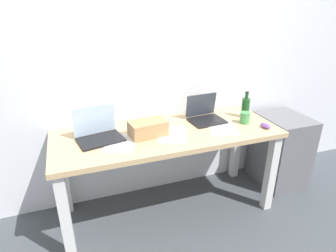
{
  "coord_description": "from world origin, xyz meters",
  "views": [
    {
      "loc": [
        -0.68,
        -1.91,
        1.68
      ],
      "look_at": [
        0.0,
        0.0,
        0.79
      ],
      "focal_mm": 30.68,
      "sensor_mm": 36.0,
      "label": 1
    }
  ],
  "objects": [
    {
      "name": "computer_mouse",
      "position": [
        0.77,
        -0.19,
        0.76
      ],
      "size": [
        0.06,
        0.1,
        0.03
      ],
      "primitive_type": "ellipsoid",
      "rotation": [
        0.0,
        0.0,
        -0.04
      ],
      "color": "#724799",
      "rests_on": "desk"
    },
    {
      "name": "laptop_left",
      "position": [
        -0.52,
        0.06,
        0.8
      ],
      "size": [
        0.35,
        0.29,
        0.24
      ],
      "color": "black",
      "rests_on": "desk"
    },
    {
      "name": "back_wall",
      "position": [
        0.0,
        0.39,
        1.3
      ],
      "size": [
        5.2,
        0.08,
        2.6
      ],
      "primitive_type": "cube",
      "color": "white",
      "rests_on": "ground"
    },
    {
      "name": "paper_sheet_front_left",
      "position": [
        -0.38,
        -0.07,
        0.75
      ],
      "size": [
        0.31,
        0.35,
        0.0
      ],
      "primitive_type": "cube",
      "rotation": [
        0.0,
        0.0,
        -0.41
      ],
      "color": "white",
      "rests_on": "desk"
    },
    {
      "name": "paper_sheet_front_right",
      "position": [
        0.43,
        -0.08,
        0.75
      ],
      "size": [
        0.28,
        0.34,
        0.0
      ],
      "primitive_type": "cube",
      "rotation": [
        0.0,
        0.0,
        -0.28
      ],
      "color": "white",
      "rests_on": "desk"
    },
    {
      "name": "coffee_mug",
      "position": [
        0.66,
        -0.05,
        0.79
      ],
      "size": [
        0.08,
        0.08,
        0.09
      ],
      "primitive_type": "cylinder",
      "color": "#4C9E56",
      "rests_on": "desk"
    },
    {
      "name": "filing_cabinet",
      "position": [
        1.18,
        0.05,
        0.35
      ],
      "size": [
        0.4,
        0.48,
        0.69
      ],
      "primitive_type": "cube",
      "color": "slate",
      "rests_on": "ground"
    },
    {
      "name": "cardboard_box",
      "position": [
        -0.16,
        -0.01,
        0.8
      ],
      "size": [
        0.3,
        0.2,
        0.12
      ],
      "primitive_type": "cube",
      "rotation": [
        0.0,
        0.0,
        0.14
      ],
      "color": "tan",
      "rests_on": "desk"
    },
    {
      "name": "laptop_right",
      "position": [
        0.38,
        0.12,
        0.79
      ],
      "size": [
        0.3,
        0.26,
        0.21
      ],
      "color": "black",
      "rests_on": "desk"
    },
    {
      "name": "ground_plane",
      "position": [
        0.0,
        0.0,
        0.0
      ],
      "size": [
        8.0,
        8.0,
        0.0
      ],
      "primitive_type": "plane",
      "color": "#42474C"
    },
    {
      "name": "beer_bottle",
      "position": [
        0.74,
        0.07,
        0.84
      ],
      "size": [
        0.07,
        0.07,
        0.23
      ],
      "color": "#1E5123",
      "rests_on": "desk"
    },
    {
      "name": "desk",
      "position": [
        0.0,
        0.0,
        0.64
      ],
      "size": [
        1.76,
        0.66,
        0.74
      ],
      "color": "tan",
      "rests_on": "ground"
    },
    {
      "name": "paper_sheet_center",
      "position": [
        0.01,
        -0.06,
        0.75
      ],
      "size": [
        0.3,
        0.35,
        0.0
      ],
      "primitive_type": "cube",
      "rotation": [
        0.0,
        0.0,
        -0.37
      ],
      "color": "white",
      "rests_on": "desk"
    }
  ]
}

